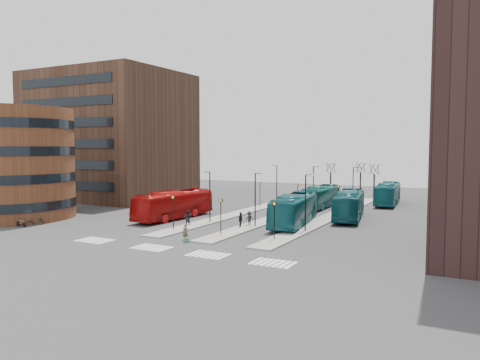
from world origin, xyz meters
The scene contains 23 objects.
ground centered at (0.00, 0.00, 0.00)m, with size 160.00×160.00×0.00m, color #2E2E31.
island_left centered at (-4.00, 30.00, 0.07)m, with size 2.50×45.00×0.15m, color gray.
island_mid centered at (2.00, 30.00, 0.07)m, with size 2.50×45.00×0.15m, color gray.
island_right centered at (8.00, 30.00, 0.07)m, with size 2.50×45.00×0.15m, color gray.
suitcase centered at (0.57, 7.21, 0.25)m, with size 0.39×0.31×0.49m, color navy.
red_bus centered at (-9.26, 18.87, 1.79)m, with size 3.00×12.84×3.58m, color #A70E0C.
teal_bus_a centered at (5.97, 21.44, 1.80)m, with size 3.03×12.94×3.61m, color #135961.
teal_bus_b centered at (3.71, 38.15, 1.65)m, with size 2.77×11.82×3.29m, color #13605C.
teal_bus_c centered at (10.38, 29.23, 1.78)m, with size 2.98×12.75×3.55m, color #12525A.
teal_bus_d centered at (11.95, 46.49, 1.72)m, with size 2.90×12.37×3.45m, color #15616A.
traveller centered at (-0.08, 8.05, 0.79)m, with size 0.58×0.38×1.59m, color brown.
commuter_a centered at (-4.74, 15.28, 0.93)m, with size 0.90×0.70×1.85m, color black.
commuter_b centered at (1.36, 16.83, 0.90)m, with size 1.05×0.44×1.80m, color black.
commuter_c centered at (1.66, 18.40, 0.86)m, with size 1.11×0.64×1.72m, color black.
bicycle_near centered at (-21.00, 6.82, 0.40)m, with size 0.53×1.53×0.80m, color gray.
bicycle_mid centered at (-21.00, 5.70, 0.49)m, with size 0.46×1.64×0.98m, color gray.
bicycle_far centered at (-21.00, 7.95, 0.48)m, with size 0.64×1.84×0.97m, color gray.
crosswalk_stripes centered at (1.75, 4.00, 0.01)m, with size 22.35×2.40×0.01m.
round_building centered at (-28.00, 10.00, 6.99)m, with size 15.16×15.16×14.00m.
office_block centered at (-34.00, 33.98, 11.00)m, with size 25.00×20.12×22.00m.
sign_poles centered at (1.60, 23.00, 2.41)m, with size 12.45×22.12×3.65m.
lamp_posts centered at (2.64, 28.00, 3.58)m, with size 14.04×20.24×6.12m.
bare_trees centered at (2.67, 62.67, 2.72)m, with size 10.97×8.14×5.90m.
Camera 1 is at (25.63, -29.22, 9.15)m, focal length 35.00 mm.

